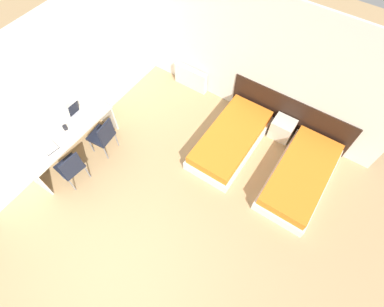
# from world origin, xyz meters

# --- Properties ---
(ground_plane) EXTENTS (20.00, 20.00, 0.00)m
(ground_plane) POSITION_xyz_m (0.00, 0.00, 0.00)
(ground_plane) COLOR tan
(wall_back) EXTENTS (5.80, 0.05, 2.70)m
(wall_back) POSITION_xyz_m (0.00, 4.33, 1.35)
(wall_back) COLOR silver
(wall_back) RESTS_ON ground_plane
(wall_left) EXTENTS (0.05, 5.31, 2.70)m
(wall_left) POSITION_xyz_m (-2.43, 2.15, 1.35)
(wall_left) COLOR silver
(wall_left) RESTS_ON ground_plane
(headboard_panel) EXTENTS (2.57, 0.03, 0.89)m
(headboard_panel) POSITION_xyz_m (1.10, 4.30, 0.44)
(headboard_panel) COLOR black
(headboard_panel) RESTS_ON ground_plane
(bed_near_window) EXTENTS (0.97, 2.00, 0.41)m
(bed_near_window) POSITION_xyz_m (0.35, 3.26, 0.20)
(bed_near_window) COLOR silver
(bed_near_window) RESTS_ON ground_plane
(bed_near_door) EXTENTS (0.97, 2.00, 0.41)m
(bed_near_door) POSITION_xyz_m (1.85, 3.26, 0.20)
(bed_near_door) COLOR silver
(bed_near_door) RESTS_ON ground_plane
(nightstand) EXTENTS (0.44, 0.37, 0.46)m
(nightstand) POSITION_xyz_m (1.10, 4.08, 0.23)
(nightstand) COLOR beige
(nightstand) RESTS_ON ground_plane
(radiator) EXTENTS (0.82, 0.12, 0.53)m
(radiator) POSITION_xyz_m (-1.27, 4.21, 0.27)
(radiator) COLOR silver
(radiator) RESTS_ON ground_plane
(desk) EXTENTS (0.58, 1.88, 0.74)m
(desk) POSITION_xyz_m (-2.11, 1.36, 0.57)
(desk) COLOR beige
(desk) RESTS_ON ground_plane
(chair_near_laptop) EXTENTS (0.46, 0.46, 0.90)m
(chair_near_laptop) POSITION_xyz_m (-1.67, 1.78, 0.51)
(chair_near_laptop) COLOR black
(chair_near_laptop) RESTS_ON ground_plane
(chair_near_notebook) EXTENTS (0.46, 0.46, 0.90)m
(chair_near_notebook) POSITION_xyz_m (-1.67, 0.94, 0.51)
(chair_near_notebook) COLOR black
(chair_near_notebook) RESTS_ON ground_plane
(laptop) EXTENTS (0.34, 0.23, 0.33)m
(laptop) POSITION_xyz_m (-2.17, 1.77, 0.81)
(laptop) COLOR silver
(laptop) RESTS_ON desk
(open_notebook) EXTENTS (0.30, 0.27, 0.02)m
(open_notebook) POSITION_xyz_m (-2.10, 0.96, 0.75)
(open_notebook) COLOR black
(open_notebook) RESTS_ON desk
(mug) EXTENTS (0.08, 0.08, 0.09)m
(mug) POSITION_xyz_m (-2.17, 1.42, 0.79)
(mug) COLOR black
(mug) RESTS_ON desk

